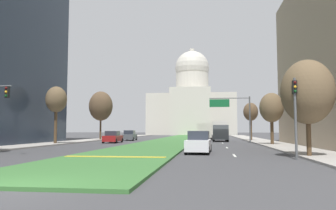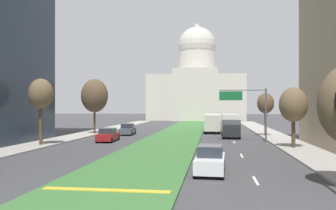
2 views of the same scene
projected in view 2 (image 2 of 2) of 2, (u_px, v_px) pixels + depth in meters
The scene contains 17 objects.
ground_plane at pixel (182, 131), 58.99m from camera, with size 260.00×260.00×0.00m, color #3D3D3F.
grass_median at pixel (179, 133), 53.74m from camera, with size 7.28×95.33×0.14m, color #386B33.
median_curb_nose at pixel (106, 190), 17.19m from camera, with size 6.55×0.50×0.04m, color gold.
lane_dashes_right at pixel (231, 137), 48.17m from camera, with size 0.16×58.36×0.01m.
sidewalk_left at pixel (81, 135), 50.32m from camera, with size 4.00×95.33×0.15m, color #9E9991.
sidewalk_right at pixel (277, 138), 46.65m from camera, with size 4.00×95.33×0.15m, color #9E9991.
capitol_building at pixel (197, 88), 110.71m from camera, with size 29.50×25.93×30.84m.
overhead_guide_sign at pixel (248, 104), 41.88m from camera, with size 5.69×0.20×6.50m.
street_tree_left_mid at pixel (41, 95), 37.45m from camera, with size 2.64×2.64×7.35m.
street_tree_right_mid at pixel (293, 105), 34.98m from camera, with size 2.83×2.83×6.27m.
street_tree_left_far at pixel (95, 96), 52.80m from camera, with size 4.09×4.09×8.51m.
street_tree_right_far at pixel (266, 104), 49.14m from camera, with size 2.37×2.37×6.24m.
sedan_lead_stopped at pixel (210, 160), 22.47m from camera, with size 2.06×4.66×1.77m.
sedan_midblock at pixel (108, 135), 42.16m from camera, with size 2.11×4.58×1.67m.
sedan_distant at pixel (128, 129), 51.97m from camera, with size 2.16×4.70×1.72m.
box_truck_delivery at pixel (230, 125), 47.77m from camera, with size 2.40×6.40×3.20m.
city_bus at pixel (212, 121), 57.87m from camera, with size 2.62×11.00×2.95m.
Camera 2 is at (5.35, -5.85, 4.36)m, focal length 36.83 mm.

